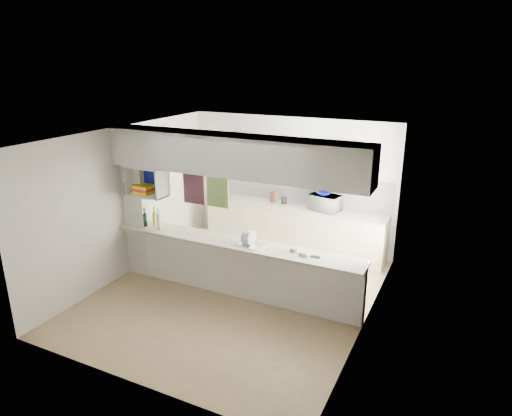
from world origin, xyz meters
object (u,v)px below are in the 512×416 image
Objects in this scene: bowl at (324,193)px; wine_bottles at (153,220)px; microwave at (325,203)px; dish_rack at (251,239)px.

bowl is 3.16m from wine_bottles.
wine_bottles reaches higher than microwave.
bowl is 0.55× the size of dish_rack.
dish_rack is at bearing -103.25° from bowl.
bowl is (-0.03, -0.02, 0.19)m from microwave.
bowl reaches higher than wine_bottles.
microwave is 0.19m from bowl.
microwave is at bearing 28.95° from bowl.
bowl is at bearing 42.44° from microwave.
wine_bottles is at bearing 55.74° from microwave.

